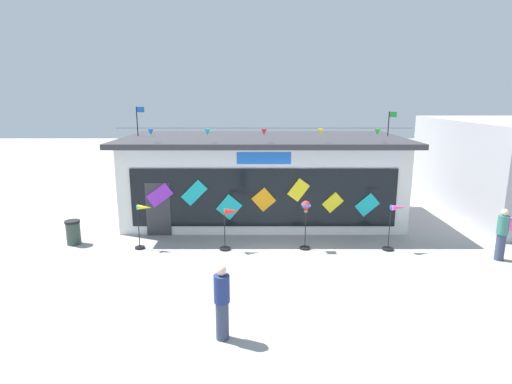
% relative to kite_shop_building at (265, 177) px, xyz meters
% --- Properties ---
extents(ground_plane, '(80.00, 80.00, 0.00)m').
position_rel_kite_shop_building_xyz_m(ground_plane, '(0.70, -5.87, -1.76)').
color(ground_plane, '#9E9B99').
extents(kite_shop_building, '(11.24, 5.56, 4.67)m').
position_rel_kite_shop_building_xyz_m(kite_shop_building, '(0.00, 0.00, 0.00)').
color(kite_shop_building, silver).
rests_on(kite_shop_building, ground_plane).
extents(wind_spinner_far_left, '(0.66, 0.34, 1.54)m').
position_rel_kite_shop_building_xyz_m(wind_spinner_far_left, '(-4.11, -3.82, -0.78)').
color(wind_spinner_far_left, black).
rests_on(wind_spinner_far_left, ground_plane).
extents(wind_spinner_left, '(0.70, 0.38, 1.46)m').
position_rel_kite_shop_building_xyz_m(wind_spinner_left, '(-1.16, -3.93, -0.75)').
color(wind_spinner_left, black).
rests_on(wind_spinner_left, ground_plane).
extents(wind_spinner_center_left, '(0.36, 0.36, 1.69)m').
position_rel_kite_shop_building_xyz_m(wind_spinner_center_left, '(1.39, -3.86, -0.55)').
color(wind_spinner_center_left, black).
rests_on(wind_spinner_center_left, ground_plane).
extents(wind_spinner_center_right, '(0.75, 0.39, 1.58)m').
position_rel_kite_shop_building_xyz_m(wind_spinner_center_right, '(4.36, -3.95, -0.75)').
color(wind_spinner_center_right, black).
rests_on(wind_spinner_center_right, ground_plane).
extents(person_near_camera, '(0.45, 0.34, 1.68)m').
position_rel_kite_shop_building_xyz_m(person_near_camera, '(7.47, -4.84, -0.87)').
color(person_near_camera, '#333D56').
rests_on(person_near_camera, ground_plane).
extents(person_mid_plaza, '(0.34, 0.34, 1.68)m').
position_rel_kite_shop_building_xyz_m(person_mid_plaza, '(-1.00, -9.28, -0.90)').
color(person_mid_plaza, '#333D56').
rests_on(person_mid_plaza, ground_plane).
extents(trash_bin, '(0.52, 0.52, 0.86)m').
position_rel_kite_shop_building_xyz_m(trash_bin, '(-6.69, -3.37, -1.32)').
color(trash_bin, '#2D4238').
rests_on(trash_bin, ground_plane).
extents(neighbour_building, '(5.15, 8.87, 4.06)m').
position_rel_kite_shop_building_xyz_m(neighbour_building, '(10.92, 1.12, 0.27)').
color(neighbour_building, '#99999E').
rests_on(neighbour_building, ground_plane).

